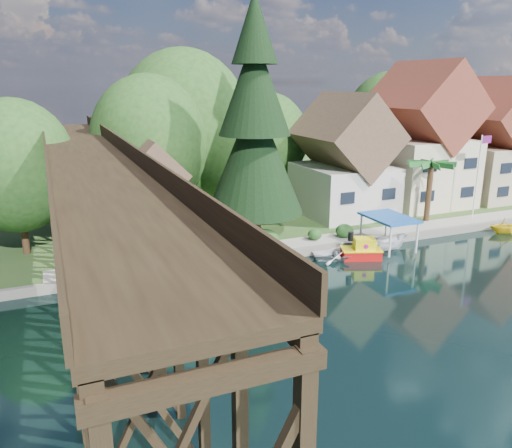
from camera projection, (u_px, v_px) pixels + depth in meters
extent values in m
plane|color=black|center=(385.00, 294.00, 30.08)|extent=(140.00, 140.00, 0.00)
cube|color=#284C1E|center=(211.00, 186.00, 60.15)|extent=(140.00, 52.00, 0.50)
cube|color=slate|center=(364.00, 243.00, 38.58)|extent=(60.00, 0.40, 0.62)
cube|color=gray|center=(376.00, 233.00, 40.42)|extent=(50.00, 2.60, 0.06)
cube|color=black|center=(146.00, 378.00, 14.50)|extent=(4.00, 0.36, 8.00)
cube|color=black|center=(128.00, 330.00, 17.33)|extent=(4.00, 0.36, 8.00)
cube|color=black|center=(116.00, 295.00, 20.17)|extent=(4.00, 0.36, 8.00)
cube|color=black|center=(106.00, 269.00, 23.01)|extent=(4.00, 0.36, 8.00)
cube|color=black|center=(99.00, 248.00, 25.84)|extent=(4.00, 0.36, 8.00)
cube|color=black|center=(93.00, 232.00, 28.68)|extent=(4.00, 0.36, 8.00)
cube|color=black|center=(88.00, 219.00, 31.52)|extent=(4.00, 0.36, 8.00)
cube|color=black|center=(84.00, 207.00, 34.35)|extent=(4.00, 0.36, 8.00)
cube|color=black|center=(80.00, 198.00, 37.19)|extent=(4.00, 0.36, 8.00)
cube|color=black|center=(77.00, 190.00, 40.02)|extent=(4.00, 0.36, 8.00)
cube|color=black|center=(74.00, 183.00, 42.86)|extent=(4.00, 0.36, 8.00)
cube|color=black|center=(72.00, 176.00, 45.70)|extent=(4.00, 0.36, 8.00)
cube|color=black|center=(52.00, 165.00, 26.56)|extent=(0.35, 44.00, 0.35)
cube|color=black|center=(119.00, 161.00, 27.87)|extent=(0.35, 44.00, 0.35)
cube|color=black|center=(86.00, 158.00, 27.14)|extent=(4.00, 44.00, 0.30)
cube|color=black|center=(45.00, 149.00, 26.24)|extent=(0.12, 44.00, 0.80)
cube|color=black|center=(123.00, 146.00, 27.73)|extent=(0.12, 44.00, 0.80)
cube|color=beige|center=(343.00, 190.00, 46.13)|extent=(7.50, 8.00, 4.50)
cube|color=#50382A|center=(345.00, 136.00, 44.77)|extent=(7.64, 8.64, 7.64)
cube|color=black|center=(348.00, 198.00, 41.70)|extent=(1.35, 0.08, 1.00)
cube|color=black|center=(389.00, 194.00, 43.27)|extent=(1.35, 0.08, 1.00)
cube|color=beige|center=(418.00, 172.00, 49.66)|extent=(8.50, 8.50, 6.50)
cube|color=#5F271C|center=(424.00, 107.00, 47.93)|extent=(8.65, 9.18, 8.65)
cube|color=black|center=(429.00, 177.00, 44.88)|extent=(1.53, 0.08, 1.00)
cube|color=black|center=(469.00, 174.00, 46.66)|extent=(1.53, 0.08, 1.00)
cube|color=tan|center=(489.00, 171.00, 52.71)|extent=(8.00, 8.00, 5.50)
cube|color=#5F271C|center=(496.00, 117.00, 51.18)|extent=(8.15, 8.64, 8.15)
cube|color=black|center=(505.00, 177.00, 48.22)|extent=(1.44, 0.08, 1.00)
cube|color=beige|center=(152.00, 219.00, 38.21)|extent=(5.00, 5.00, 3.50)
cube|color=#50382A|center=(150.00, 173.00, 37.24)|extent=(5.09, 5.40, 5.09)
cube|color=black|center=(140.00, 227.00, 35.38)|extent=(0.90, 0.08, 1.00)
cube|color=black|center=(178.00, 223.00, 36.43)|extent=(0.90, 0.08, 1.00)
cylinder|color=#382314|center=(153.00, 199.00, 42.43)|extent=(0.50, 0.50, 4.50)
ellipsoid|color=#1E4217|center=(150.00, 143.00, 41.13)|extent=(4.40, 4.40, 5.06)
cylinder|color=#382314|center=(186.00, 184.00, 47.41)|extent=(0.50, 0.50, 4.95)
ellipsoid|color=#1E4217|center=(184.00, 129.00, 45.98)|extent=(5.00, 5.00, 5.75)
cylinder|color=#382314|center=(268.00, 180.00, 51.78)|extent=(0.50, 0.50, 4.05)
ellipsoid|color=#1E4217|center=(268.00, 139.00, 50.61)|extent=(4.00, 4.00, 4.60)
cylinder|color=#382314|center=(387.00, 169.00, 57.33)|extent=(0.50, 0.50, 4.50)
ellipsoid|color=#1E4217|center=(390.00, 127.00, 56.03)|extent=(4.60, 4.60, 5.29)
cylinder|color=#382314|center=(466.00, 173.00, 56.89)|extent=(0.50, 0.50, 3.60)
ellipsoid|color=#1E4217|center=(470.00, 140.00, 55.86)|extent=(3.80, 3.80, 4.37)
cylinder|color=#382314|center=(24.00, 226.00, 35.21)|extent=(0.50, 0.50, 4.05)
ellipsoid|color=#1E4217|center=(16.00, 166.00, 34.04)|extent=(4.00, 4.00, 4.60)
ellipsoid|color=#1A4518|center=(211.00, 246.00, 34.90)|extent=(1.98, 1.98, 1.53)
ellipsoid|color=#1A4518|center=(237.00, 244.00, 35.96)|extent=(1.54, 1.54, 1.19)
ellipsoid|color=#1A4518|center=(265.00, 239.00, 36.19)|extent=(2.20, 2.20, 1.70)
ellipsoid|color=#1A4518|center=(168.00, 252.00, 33.98)|extent=(1.76, 1.76, 1.36)
ellipsoid|color=#1A4518|center=(315.00, 233.00, 38.48)|extent=(1.54, 1.54, 1.19)
ellipsoid|color=#1A4518|center=(345.00, 229.00, 39.12)|extent=(1.76, 1.76, 1.36)
cylinder|color=#382314|center=(255.00, 219.00, 38.50)|extent=(1.00, 1.00, 3.33)
cone|color=black|center=(255.00, 154.00, 37.14)|extent=(7.33, 7.33, 8.88)
cone|color=black|center=(255.00, 84.00, 35.77)|extent=(5.33, 5.33, 7.22)
cone|color=black|center=(255.00, 27.00, 34.71)|extent=(3.33, 3.33, 5.00)
cylinder|color=#382314|center=(429.00, 194.00, 43.42)|extent=(0.49, 0.49, 4.86)
ellipsoid|color=#194D1F|center=(431.00, 164.00, 42.69)|extent=(4.42, 4.42, 1.10)
cylinder|color=white|center=(477.00, 178.00, 43.51)|extent=(0.11, 0.11, 7.50)
cube|color=red|center=(487.00, 140.00, 42.83)|extent=(1.07, 0.06, 0.64)
cube|color=red|center=(361.00, 254.00, 36.07)|extent=(3.08, 2.34, 0.73)
cube|color=yellow|center=(361.00, 249.00, 35.96)|extent=(3.20, 2.46, 0.09)
cube|color=yellow|center=(364.00, 244.00, 35.86)|extent=(1.76, 1.54, 0.91)
cylinder|color=black|center=(351.00, 236.00, 35.66)|extent=(0.40, 0.40, 0.64)
cylinder|color=#B20D81|center=(366.00, 247.00, 35.31)|extent=(0.33, 0.19, 0.33)
cylinder|color=#B20D81|center=(362.00, 242.00, 36.40)|extent=(0.33, 0.19, 0.33)
cylinder|color=#B20D81|center=(374.00, 244.00, 35.88)|extent=(0.19, 0.33, 0.33)
imported|color=silver|center=(341.00, 253.00, 36.03)|extent=(4.66, 3.91, 0.83)
imported|color=white|center=(387.00, 243.00, 37.61)|extent=(3.40, 1.32, 1.31)
cube|color=blue|center=(389.00, 218.00, 37.07)|extent=(2.93, 4.23, 0.16)
cylinder|color=white|center=(417.00, 238.00, 36.19)|extent=(0.16, 0.16, 2.36)
cylinder|color=white|center=(386.00, 225.00, 39.45)|extent=(0.16, 0.16, 2.36)
cylinder|color=white|center=(390.00, 241.00, 35.33)|extent=(0.16, 0.16, 2.36)
cylinder|color=white|center=(361.00, 228.00, 38.60)|extent=(0.16, 0.16, 2.36)
imported|color=yellow|center=(506.00, 225.00, 42.09)|extent=(3.34, 3.08, 1.46)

